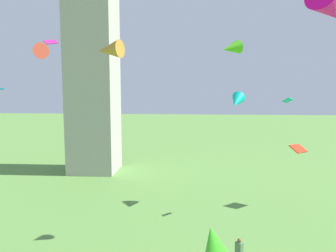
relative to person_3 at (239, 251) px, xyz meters
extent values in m
cube|color=#51754C|center=(0.00, 0.00, 0.16)|extent=(0.44, 0.47, 0.60)
sphere|color=brown|center=(0.00, 0.00, 0.57)|extent=(0.22, 0.22, 0.22)
cone|color=green|center=(-1.69, -5.69, 3.00)|extent=(1.61, 2.34, 1.94)
cube|color=#0AB5A6|center=(4.17, 7.12, 7.78)|extent=(0.89, 0.87, 0.44)
cube|color=#BB2081|center=(-11.56, 3.66, 11.55)|extent=(0.91, 0.86, 0.44)
cone|color=#09B9AE|center=(0.81, 9.01, 7.61)|extent=(1.62, 2.03, 1.57)
cone|color=#47B71A|center=(-0.40, 2.46, 10.92)|extent=(1.48, 1.32, 1.01)
cone|color=#BB802B|center=(-9.65, 10.79, 11.82)|extent=(2.59, 2.13, 1.66)
cone|color=#EF088B|center=(1.92, -5.45, 11.32)|extent=(1.95, 1.99, 1.51)
cone|color=#C3412D|center=(-13.27, 5.38, 11.13)|extent=(1.85, 1.87, 1.11)
cube|color=red|center=(5.75, 9.36, 3.90)|extent=(1.61, 1.58, 0.61)
camera|label=1|loc=(-2.48, -17.09, 8.69)|focal=35.44mm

